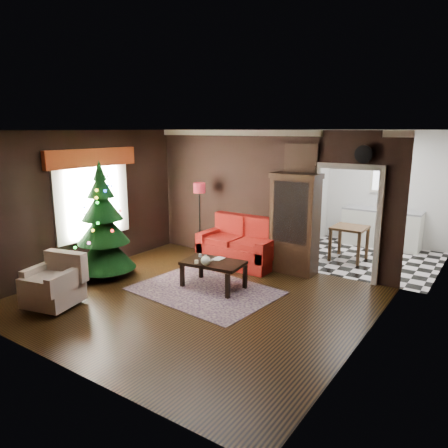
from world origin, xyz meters
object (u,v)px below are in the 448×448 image
Objects in this scene: wall_clock at (364,154)px; kitchen_table at (349,243)px; teapot at (206,260)px; christmas_tree at (103,224)px; armchair at (52,280)px; coffee_table at (213,274)px; floor_lamp at (200,220)px; loveseat at (239,242)px; curio_cabinet at (295,226)px.

kitchen_table is at bearing 113.75° from wall_clock.
christmas_tree is at bearing -169.13° from teapot.
teapot is 3.37m from wall_clock.
christmas_tree reaches higher than kitchen_table.
christmas_tree reaches higher than armchair.
kitchen_table is at bearing 64.28° from coffee_table.
floor_lamp is 2.22× the size of kitchen_table.
loveseat is at bearing -2.81° from floor_lamp.
wall_clock is 2.43m from kitchen_table.
teapot is at bearing 35.00° from armchair.
floor_lamp is 2.24m from teapot.
curio_cabinet is 1.14× the size of floor_lamp.
loveseat is 2.45m from kitchen_table.
floor_lamp is 3.61m from armchair.
loveseat is 5.31× the size of wall_clock.
loveseat is 1.13m from floor_lamp.
christmas_tree is 2.08× the size of coffee_table.
christmas_tree is at bearing 94.51° from armchair.
teapot is 0.61× the size of wall_clock.
loveseat is 3.04m from wall_clock.
curio_cabinet is at bearing 43.24° from armchair.
teapot is (2.14, 0.41, -0.46)m from christmas_tree.
teapot is at bearing -49.90° from floor_lamp.
kitchen_table is (3.11, 5.18, -0.09)m from armchair.
loveseat reaches higher than kitchen_table.
kitchen_table is (0.65, 1.43, -0.57)m from curio_cabinet.
floor_lamp is at bearing 177.19° from loveseat.
armchair is 1.07× the size of kitchen_table.
christmas_tree is (-2.94, -2.28, 0.10)m from curio_cabinet.
floor_lamp is at bearing -175.71° from curio_cabinet.
curio_cabinet reaches higher than floor_lamp.
teapot is 0.26× the size of kitchen_table.
wall_clock is at bearing 33.53° from armchair.
teapot is at bearing -134.19° from wall_clock.
wall_clock reaches higher than coffee_table.
loveseat is 0.76× the size of christmas_tree.
teapot is at bearing 10.87° from christmas_tree.
wall_clock is at bearing 8.53° from curio_cabinet.
kitchen_table is at bearing 45.50° from armchair.
curio_cabinet is at bearing 63.16° from coffee_table.
floor_lamp is 5.21× the size of wall_clock.
armchair reaches higher than coffee_table.
loveseat is 2.78m from christmas_tree.
curio_cabinet is at bearing -171.47° from wall_clock.
christmas_tree is 2.81× the size of armchair.
christmas_tree reaches higher than curio_cabinet.
christmas_tree is at bearing -142.14° from curio_cabinet.
coffee_table is at bearing -138.36° from wall_clock.
curio_cabinet is 0.84× the size of christmas_tree.
floor_lamp is (-2.23, -0.17, -0.12)m from curio_cabinet.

